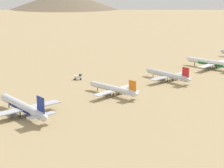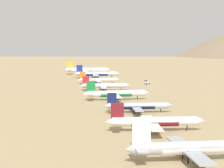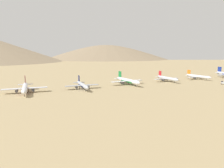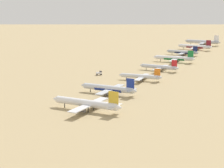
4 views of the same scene
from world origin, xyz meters
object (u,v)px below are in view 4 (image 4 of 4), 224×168
(parked_jet_4, at_px, (159,67))
(service_truck, at_px, (99,73))
(parked_jet_1, at_px, (195,47))
(parked_jet_6, at_px, (109,88))
(parked_jet_0, at_px, (203,42))
(parked_jet_2, at_px, (183,52))
(parked_jet_7, at_px, (87,103))
(parked_jet_3, at_px, (175,58))
(parked_jet_5, at_px, (141,76))

(parked_jet_4, bearing_deg, service_truck, 44.44)
(parked_jet_1, distance_m, parked_jet_6, 274.91)
(parked_jet_0, relative_size, parked_jet_6, 1.05)
(parked_jet_0, distance_m, parked_jet_1, 52.71)
(parked_jet_2, relative_size, parked_jet_7, 0.77)
(parked_jet_3, distance_m, parked_jet_5, 108.73)
(parked_jet_3, bearing_deg, parked_jet_0, -87.07)
(parked_jet_2, height_order, service_truck, parked_jet_2)
(parked_jet_7, bearing_deg, parked_jet_2, -87.19)
(parked_jet_3, height_order, parked_jet_6, parked_jet_6)
(parked_jet_7, bearing_deg, service_truck, -67.12)
(parked_jet_1, xyz_separation_m, parked_jet_3, (-5.14, 106.96, -0.02))
(parked_jet_6, distance_m, service_truck, 79.16)
(parked_jet_4, bearing_deg, parked_jet_3, -87.73)
(parked_jet_0, height_order, parked_jet_1, parked_jet_0)
(parked_jet_1, xyz_separation_m, parked_jet_2, (1.32, 52.75, -0.61))
(parked_jet_3, height_order, parked_jet_7, parked_jet_7)
(parked_jet_2, height_order, parked_jet_6, parked_jet_6)
(parked_jet_4, distance_m, parked_jet_6, 110.97)
(parked_jet_0, xyz_separation_m, service_truck, (34.26, 260.38, -2.88))
(parked_jet_3, bearing_deg, parked_jet_5, 91.51)
(parked_jet_0, xyz_separation_m, parked_jet_1, (-3.03, 52.62, -0.35))
(parked_jet_0, relative_size, parked_jet_3, 1.08)
(parked_jet_1, relative_size, parked_jet_5, 1.18)
(parked_jet_1, distance_m, parked_jet_2, 52.77)
(parked_jet_0, bearing_deg, parked_jet_4, 92.76)
(parked_jet_1, bearing_deg, parked_jet_7, 92.12)
(parked_jet_3, height_order, parked_jet_4, parked_jet_3)
(parked_jet_2, distance_m, parked_jet_3, 54.60)
(parked_jet_5, distance_m, parked_jet_7, 109.00)
(parked_jet_7, bearing_deg, parked_jet_5, -87.89)
(parked_jet_2, bearing_deg, parked_jet_5, 93.28)
(parked_jet_2, bearing_deg, service_truck, 76.94)
(parked_jet_1, relative_size, service_truck, 8.77)
(parked_jet_0, distance_m, parked_jet_7, 377.49)
(parked_jet_5, bearing_deg, parked_jet_0, -87.64)
(parked_jet_4, xyz_separation_m, parked_jet_6, (2.78, 110.93, 0.65))
(parked_jet_2, relative_size, parked_jet_4, 0.99)
(parked_jet_1, xyz_separation_m, parked_jet_5, (-8.01, 215.66, -0.67))
(parked_jet_2, bearing_deg, parked_jet_7, 92.81)
(parked_jet_6, bearing_deg, parked_jet_2, -88.47)
(parked_jet_2, xyz_separation_m, parked_jet_5, (-9.33, 162.90, -0.06))
(parked_jet_6, height_order, service_truck, parked_jet_6)
(parked_jet_4, xyz_separation_m, service_truck, (44.69, 43.82, -2.01))
(parked_jet_1, height_order, parked_jet_3, parked_jet_1)
(parked_jet_7, bearing_deg, parked_jet_4, -88.35)
(parked_jet_2, distance_m, parked_jet_4, 111.53)
(parked_jet_2, bearing_deg, parked_jet_4, 94.48)
(parked_jet_2, xyz_separation_m, service_truck, (35.97, 155.01, -1.92))
(parked_jet_2, bearing_deg, parked_jet_1, -91.44)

